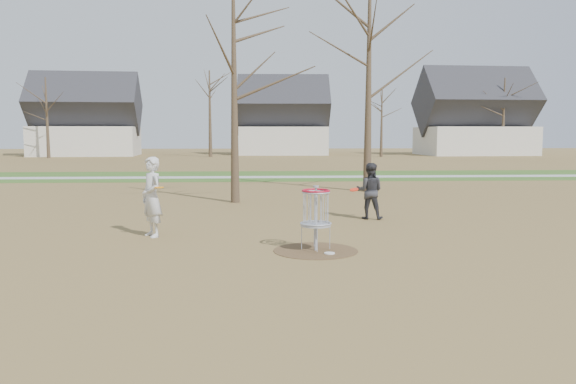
% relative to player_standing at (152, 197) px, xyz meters
% --- Properties ---
extents(ground, '(160.00, 160.00, 0.00)m').
position_rel_player_standing_xyz_m(ground, '(3.75, -1.86, -0.96)').
color(ground, brown).
rests_on(ground, ground).
extents(green_band, '(160.00, 8.00, 0.01)m').
position_rel_player_standing_xyz_m(green_band, '(3.75, 19.14, -0.96)').
color(green_band, '#2D5119').
rests_on(green_band, ground).
extents(footpath, '(160.00, 1.50, 0.01)m').
position_rel_player_standing_xyz_m(footpath, '(3.75, 18.14, -0.95)').
color(footpath, '#9E9E99').
rests_on(footpath, green_band).
extents(dirt_circle, '(1.80, 1.80, 0.01)m').
position_rel_player_standing_xyz_m(dirt_circle, '(3.75, -1.86, -0.96)').
color(dirt_circle, '#47331E').
rests_on(dirt_circle, ground).
extents(player_standing, '(0.78, 0.84, 1.92)m').
position_rel_player_standing_xyz_m(player_standing, '(0.00, 0.00, 0.00)').
color(player_standing, silver).
rests_on(player_standing, ground).
extents(player_throwing, '(0.93, 0.81, 1.63)m').
position_rel_player_standing_xyz_m(player_throwing, '(5.79, 2.49, -0.15)').
color(player_throwing, '#2F2F34').
rests_on(player_throwing, ground).
extents(disc_grounded, '(0.22, 0.22, 0.02)m').
position_rel_player_standing_xyz_m(disc_grounded, '(4.00, -2.21, -0.94)').
color(disc_grounded, white).
rests_on(disc_grounded, dirt_circle).
extents(discs_in_play, '(5.02, 1.19, 0.24)m').
position_rel_player_standing_xyz_m(discs_in_play, '(2.73, 0.26, 0.16)').
color(discs_in_play, '#FF280D').
rests_on(discs_in_play, ground).
extents(disc_golf_basket, '(0.64, 0.64, 1.35)m').
position_rel_player_standing_xyz_m(disc_golf_basket, '(3.75, -1.86, -0.05)').
color(disc_golf_basket, '#9EA3AD').
rests_on(disc_golf_basket, ground).
extents(bare_trees, '(52.62, 44.98, 9.00)m').
position_rel_player_standing_xyz_m(bare_trees, '(5.53, 33.93, 4.38)').
color(bare_trees, '#382B1E').
rests_on(bare_trees, ground).
extents(houses_row, '(56.51, 10.01, 7.26)m').
position_rel_player_standing_xyz_m(houses_row, '(8.07, 50.70, 2.56)').
color(houses_row, silver).
rests_on(houses_row, ground).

